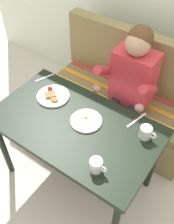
% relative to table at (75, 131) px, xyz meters
% --- Properties ---
extents(ground_plane, '(8.00, 8.00, 0.00)m').
position_rel_table_xyz_m(ground_plane, '(0.00, 0.00, -0.65)').
color(ground_plane, beige).
extents(table, '(1.20, 0.70, 0.73)m').
position_rel_table_xyz_m(table, '(0.00, 0.00, 0.00)').
color(table, black).
rests_on(table, ground).
extents(couch, '(1.44, 0.56, 1.00)m').
position_rel_table_xyz_m(couch, '(0.00, 0.76, -0.32)').
color(couch, olive).
rests_on(couch, ground).
extents(person, '(0.45, 0.61, 1.21)m').
position_rel_table_xyz_m(person, '(0.11, 0.59, 0.09)').
color(person, '#CA333C').
rests_on(person, ground).
extents(plate_breakfast, '(0.25, 0.25, 0.05)m').
position_rel_table_xyz_m(plate_breakfast, '(-0.30, 0.12, 0.09)').
color(plate_breakfast, white).
rests_on(plate_breakfast, table).
extents(plate_eggs, '(0.23, 0.23, 0.04)m').
position_rel_table_xyz_m(plate_eggs, '(0.05, 0.06, 0.09)').
color(plate_eggs, white).
rests_on(plate_eggs, table).
extents(coffee_mug, '(0.12, 0.08, 0.09)m').
position_rel_table_xyz_m(coffee_mug, '(0.46, 0.18, 0.13)').
color(coffee_mug, white).
rests_on(coffee_mug, table).
extents(coffee_mug_second, '(0.12, 0.08, 0.09)m').
position_rel_table_xyz_m(coffee_mug_second, '(0.33, -0.22, 0.13)').
color(coffee_mug_second, white).
rests_on(coffee_mug_second, table).
extents(fork, '(0.07, 0.16, 0.00)m').
position_rel_table_xyz_m(fork, '(-0.51, 0.26, 0.08)').
color(fork, silver).
rests_on(fork, table).
extents(knife, '(0.06, 0.20, 0.00)m').
position_rel_table_xyz_m(knife, '(0.34, 0.28, 0.08)').
color(knife, silver).
rests_on(knife, table).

